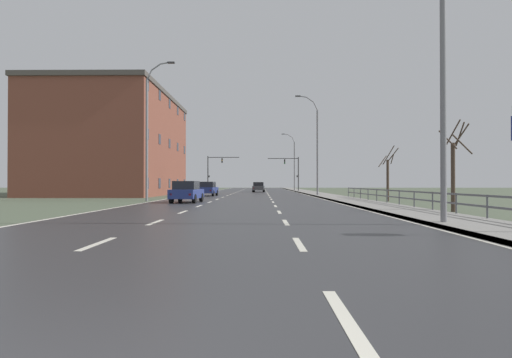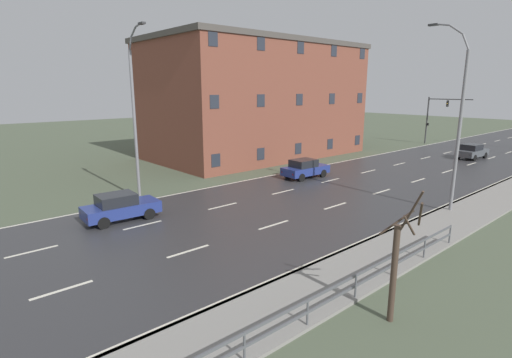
{
  "view_description": "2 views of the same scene",
  "coord_description": "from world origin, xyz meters",
  "views": [
    {
      "loc": [
        1.46,
        -2.47,
        1.43
      ],
      "look_at": [
        0.87,
        46.55,
        1.89
      ],
      "focal_mm": 30.05,
      "sensor_mm": 36.0,
      "label": 1
    },
    {
      "loc": [
        17.0,
        20.28,
        7.28
      ],
      "look_at": [
        0.0,
        35.16,
        2.07
      ],
      "focal_mm": 27.6,
      "sensor_mm": 36.0,
      "label": 2
    }
  ],
  "objects": [
    {
      "name": "brick_building",
      "position": [
        -16.18,
        49.25,
        6.09
      ],
      "size": [
        13.28,
        23.1,
        12.16
      ],
      "color": "brown",
      "rests_on": "ground"
    },
    {
      "name": "road_asphalt_strip",
      "position": [
        0.0,
        60.0,
        0.01
      ],
      "size": [
        14.0,
        120.0,
        0.03
      ],
      "color": "#303033",
      "rests_on": "ground"
    },
    {
      "name": "bare_tree_mid",
      "position": [
        11.36,
        31.02,
        1.94
      ],
      "size": [
        1.52,
        1.27,
        4.4
      ],
      "color": "#423328",
      "rests_on": "ground"
    },
    {
      "name": "street_lamp_left_bank",
      "position": [
        -7.47,
        31.29,
        5.45
      ],
      "size": [
        2.3,
        0.24,
        11.09
      ],
      "color": "slate",
      "rests_on": "ground"
    },
    {
      "name": "guardrail",
      "position": [
        9.85,
        22.34,
        0.71
      ],
      "size": [
        0.07,
        32.9,
        1.0
      ],
      "color": "#515459",
      "rests_on": "ground"
    },
    {
      "name": "ground_plane",
      "position": [
        0.0,
        48.0,
        -0.06
      ],
      "size": [
        160.0,
        160.0,
        0.12
      ],
      "color": "#4C5642"
    },
    {
      "name": "traffic_signal_left",
      "position": [
        -6.86,
        72.6,
        4.11
      ],
      "size": [
        5.61,
        0.36,
        6.19
      ],
      "color": "#38383A",
      "rests_on": "ground"
    },
    {
      "name": "car_near_left",
      "position": [
        -3.93,
        28.46,
        0.8
      ],
      "size": [
        2.01,
        4.19,
        1.57
      ],
      "rotation": [
        0.0,
        0.0,
        -0.05
      ],
      "color": "navy",
      "rests_on": "ground"
    },
    {
      "name": "street_lamp_midground",
      "position": [
        7.45,
        44.16,
        5.39
      ],
      "size": [
        2.51,
        0.24,
        11.02
      ],
      "color": "slate",
      "rests_on": "ground"
    },
    {
      "name": "traffic_signal_right",
      "position": [
        6.9,
        71.47,
        3.93
      ],
      "size": [
        5.36,
        0.36,
        5.92
      ],
      "color": "#38383A",
      "rests_on": "ground"
    },
    {
      "name": "street_lamp_distant",
      "position": [
        7.45,
        76.33,
        5.17
      ],
      "size": [
        2.46,
        0.24,
        10.56
      ],
      "color": "slate",
      "rests_on": "ground"
    },
    {
      "name": "car_near_right",
      "position": [
        -4.42,
        44.45,
        0.8
      ],
      "size": [
        2.0,
        4.19,
        1.57
      ],
      "rotation": [
        0.0,
        0.0,
        -0.05
      ],
      "color": "navy",
      "rests_on": "ground"
    },
    {
      "name": "bare_tree_near",
      "position": [
        11.0,
        18.81,
        2.12
      ],
      "size": [
        1.47,
        1.59,
        4.63
      ],
      "color": "#423328",
      "rests_on": "ground"
    },
    {
      "name": "street_lamp_foreground",
      "position": [
        7.44,
        11.99,
        5.62
      ],
      "size": [
        2.66,
        0.24,
        11.5
      ],
      "color": "slate",
      "rests_on": "ground"
    },
    {
      "name": "sidewalk_right",
      "position": [
        8.43,
        60.0,
        0.06
      ],
      "size": [
        3.0,
        120.0,
        0.12
      ],
      "color": "gray",
      "rests_on": "ground"
    },
    {
      "name": "car_mid_centre",
      "position": [
        1.08,
        64.62,
        0.8
      ],
      "size": [
        2.0,
        4.18,
        1.57
      ],
      "rotation": [
        0.0,
        0.0,
        -0.05
      ],
      "color": "#474C51",
      "rests_on": "ground"
    }
  ]
}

